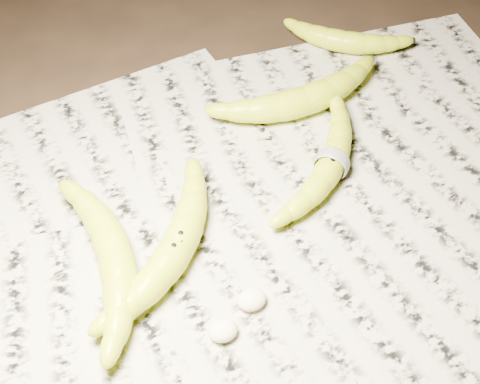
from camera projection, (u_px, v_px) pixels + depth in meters
name	position (u px, v px, depth m)	size (l,w,h in m)	color
ground	(227.00, 246.00, 0.77)	(3.00, 3.00, 0.00)	black
newspaper_patch	(232.00, 236.00, 0.77)	(0.90, 0.70, 0.01)	#ACA894
banana_left_b	(115.00, 255.00, 0.72)	(0.21, 0.07, 0.04)	yellow
banana_center	(176.00, 247.00, 0.73)	(0.22, 0.06, 0.04)	yellow
banana_taped	(332.00, 161.00, 0.82)	(0.21, 0.06, 0.03)	yellow
banana_upper_a	(304.00, 99.00, 0.89)	(0.21, 0.07, 0.04)	yellow
banana_upper_b	(345.00, 40.00, 0.97)	(0.16, 0.05, 0.03)	yellow
measuring_tape	(332.00, 161.00, 0.82)	(0.04, 0.04, 0.00)	white
flesh_chunk_b	(223.00, 329.00, 0.68)	(0.03, 0.03, 0.02)	#F6F0BE
flesh_chunk_c	(252.00, 298.00, 0.70)	(0.03, 0.03, 0.02)	#F6F0BE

